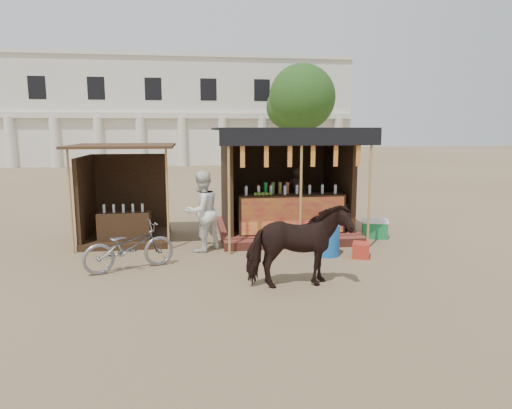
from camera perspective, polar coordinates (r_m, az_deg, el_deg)
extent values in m
plane|color=#846B4C|center=(8.79, 1.49, -8.80)|extent=(120.00, 120.00, 0.00)
cube|color=brown|center=(12.26, 3.38, -3.01)|extent=(3.40, 2.80, 0.22)
cube|color=brown|center=(10.79, 5.02, -4.82)|extent=(3.40, 0.35, 0.20)
cube|color=#382414|center=(11.23, 4.37, -1.13)|extent=(2.60, 0.55, 0.95)
cube|color=red|center=(10.96, 4.69, -1.40)|extent=(2.50, 0.02, 0.88)
cube|color=#382414|center=(13.26, 2.36, 3.90)|extent=(3.00, 0.12, 2.50)
cube|color=#382414|center=(11.83, -3.70, 3.21)|extent=(0.12, 2.50, 2.50)
cube|color=#382414|center=(12.43, 10.25, 3.38)|extent=(0.12, 2.50, 2.50)
cube|color=black|center=(11.78, 3.70, 9.42)|extent=(3.60, 3.60, 0.06)
cube|color=black|center=(10.04, 5.78, 8.36)|extent=(3.60, 0.06, 0.36)
cylinder|color=tan|center=(9.91, -3.40, 1.44)|extent=(0.06, 0.06, 2.75)
cylinder|color=tan|center=(10.16, 5.63, 1.61)|extent=(0.06, 0.06, 2.75)
cylinder|color=tan|center=(10.66, 14.02, 1.74)|extent=(0.06, 0.06, 2.75)
cube|color=red|center=(9.86, -1.70, 6.23)|extent=(0.10, 0.02, 0.55)
cube|color=red|center=(9.93, 1.31, 6.26)|extent=(0.10, 0.02, 0.55)
cube|color=red|center=(10.03, 4.26, 6.26)|extent=(0.10, 0.02, 0.55)
cube|color=red|center=(10.15, 7.14, 6.26)|extent=(0.10, 0.02, 0.55)
cube|color=red|center=(10.30, 9.95, 6.23)|extent=(0.10, 0.02, 0.55)
cube|color=red|center=(10.47, 12.67, 6.20)|extent=(0.10, 0.02, 0.55)
imported|color=black|center=(12.28, 5.11, 1.14)|extent=(0.64, 0.51, 1.53)
cube|color=#382414|center=(11.85, -15.69, -3.97)|extent=(2.00, 2.00, 0.15)
cube|color=#382414|center=(12.60, -15.33, 1.35)|extent=(1.90, 0.10, 2.10)
cube|color=#382414|center=(11.83, -20.46, 0.58)|extent=(0.10, 1.90, 2.10)
cube|color=#472D19|center=(11.45, -16.26, 7.06)|extent=(2.40, 2.40, 0.06)
cylinder|color=tan|center=(10.83, -22.18, 0.37)|extent=(0.05, 0.05, 2.35)
cylinder|color=tan|center=(10.51, -11.01, 0.64)|extent=(0.05, 0.05, 2.35)
cube|color=#382414|center=(11.29, -16.09, -2.95)|extent=(1.20, 0.50, 0.80)
imported|color=black|center=(7.96, 5.27, -5.20)|extent=(1.81, 0.92, 1.49)
imported|color=gray|center=(9.31, -15.56, -5.09)|extent=(1.89, 1.27, 0.94)
imported|color=white|center=(10.35, -6.81, -0.85)|extent=(1.13, 1.10, 1.83)
cylinder|color=#1659AA|center=(10.15, 8.85, -4.39)|extent=(0.74, 0.74, 0.69)
cube|color=#AF2C1D|center=(10.17, 12.98, -5.58)|extent=(0.49, 0.53, 0.32)
cube|color=#1B7C40|center=(12.04, 14.62, -3.09)|extent=(0.72, 0.60, 0.40)
cube|color=white|center=(12.00, 14.67, -2.02)|extent=(0.75, 0.62, 0.06)
cube|color=silver|center=(38.25, -9.18, 11.22)|extent=(26.00, 7.00, 8.00)
cube|color=silver|center=(34.65, -9.27, 10.91)|extent=(26.00, 0.50, 0.40)
cube|color=silver|center=(35.14, -9.47, 18.01)|extent=(26.00, 0.30, 0.25)
cylinder|color=silver|center=(36.86, -28.32, 6.87)|extent=(0.70, 0.70, 3.60)
cylinder|color=silver|center=(35.95, -23.79, 7.15)|extent=(0.70, 0.70, 3.60)
cylinder|color=silver|center=(35.27, -19.06, 7.41)|extent=(0.70, 0.70, 3.60)
cylinder|color=silver|center=(34.83, -14.17, 7.62)|extent=(0.70, 0.70, 3.60)
cylinder|color=silver|center=(34.65, -9.19, 7.77)|extent=(0.70, 0.70, 3.60)
cylinder|color=silver|center=(34.73, -4.19, 7.87)|extent=(0.70, 0.70, 3.60)
cylinder|color=silver|center=(35.06, 0.76, 7.91)|extent=(0.70, 0.70, 3.60)
cylinder|color=silver|center=(35.65, 5.57, 7.89)|extent=(0.70, 0.70, 3.60)
cylinder|color=silver|center=(36.47, 10.20, 7.82)|extent=(0.70, 0.70, 3.60)
cylinder|color=#382314|center=(31.13, 5.70, 8.03)|extent=(0.50, 0.50, 4.00)
sphere|color=#345A1F|center=(31.19, 5.78, 13.18)|extent=(4.40, 4.40, 4.40)
sphere|color=#345A1F|center=(31.56, 4.06, 12.07)|extent=(2.99, 2.99, 2.99)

